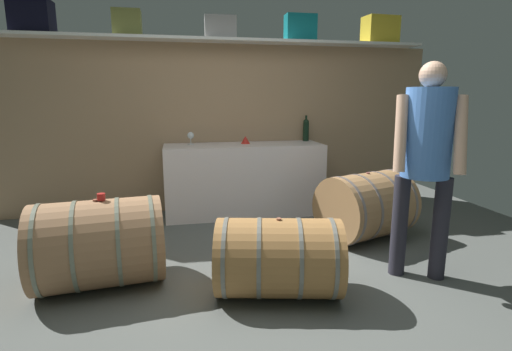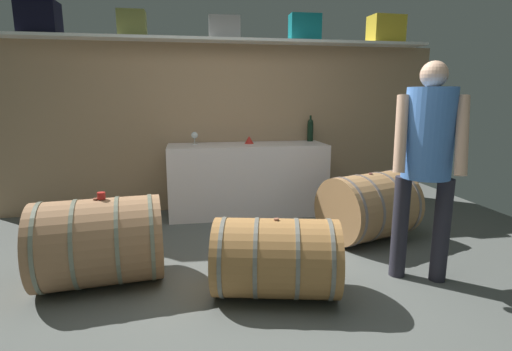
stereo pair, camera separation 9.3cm
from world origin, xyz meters
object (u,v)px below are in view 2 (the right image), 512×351
Objects in this scene: toolcase_olive at (132,24)px; wine_barrel_near at (99,242)px; wine_barrel_flank at (369,207)px; winemaker_pouring at (428,150)px; wine_bottle_dark at (310,130)px; red_funnel at (249,140)px; wine_barrel_far at (276,258)px; toolcase_grey at (224,28)px; wine_glass at (194,136)px; toolcase_black at (39,18)px; work_cabinet at (248,179)px; tasting_cup at (101,196)px; toolcase_yellow at (386,30)px; toolcase_teal at (305,28)px.

toolcase_olive reaches higher than wine_barrel_near.
wine_barrel_flank is 0.61× the size of winemaker_pouring.
red_funnel is at bearing -170.36° from wine_bottle_dark.
wine_barrel_flank is (1.16, 0.94, 0.05)m from wine_barrel_far.
toolcase_grey is at bearing 115.56° from wine_barrel_flank.
wine_glass is at bearing -7.73° from toolcase_olive.
toolcase_black reaches higher than wine_glass.
work_cabinet reaches higher than wine_barrel_flank.
wine_bottle_dark is 2.94m from wine_barrel_near.
red_funnel is at bearing 65.95° from work_cabinet.
wine_glass is 2.30m from wine_barrel_far.
toolcase_black is at bearing 176.60° from red_funnel.
toolcase_olive is 2.19m from work_cabinet.
red_funnel is at bearing -0.55° from toolcase_black.
tasting_cup is at bearing -129.66° from work_cabinet.
wine_barrel_far is at bearing -18.48° from tasting_cup.
toolcase_olive is at bearing 131.55° from wine_barrel_flank.
toolcase_yellow is 2.72m from wine_glass.
toolcase_yellow is 7.12× the size of tasting_cup.
wine_bottle_dark reaches higher than red_funnel.
wine_glass is at bearing 59.51° from wine_barrel_near.
wine_barrel_flank is at bearing -122.53° from toolcase_yellow.
red_funnel is (2.25, -0.13, -1.33)m from toolcase_black.
toolcase_olive is at bearing -179.02° from toolcase_teal.
toolcase_grey is at bearing -179.81° from wine_bottle_dark.
toolcase_teal is at bearing 2.84° from toolcase_black.
toolcase_olive is 0.84× the size of toolcase_grey.
toolcase_black is at bearing -7.23° from winemaker_pouring.
wine_glass is 1.89m from tasting_cup.
wine_glass is at bearing 67.37° from tasting_cup.
winemaker_pouring is at bearing -8.07° from tasting_cup.
winemaker_pouring reaches higher than red_funnel.
wine_glass reaches higher than wine_barrel_near.
toolcase_black is 2.54m from tasting_cup.
toolcase_grey is 2.02m from toolcase_yellow.
red_funnel is at bearing -37.11° from winemaker_pouring.
work_cabinet is 1.13× the size of winemaker_pouring.
red_funnel is 0.07× the size of winemaker_pouring.
tasting_cup is at bearing -61.21° from toolcase_black.
tasting_cup is (-1.34, -1.61, 0.27)m from work_cabinet.
wine_bottle_dark is at bearing 177.06° from toolcase_yellow.
wine_barrel_far is at bearing -160.20° from wine_barrel_flank.
toolcase_teal is at bearing 10.76° from red_funnel.
toolcase_olive is 1.84m from red_funnel.
toolcase_black is 3.63m from wine_barrel_far.
toolcase_grey is 0.22× the size of winemaker_pouring.
tasting_cup is 0.03× the size of winemaker_pouring.
wine_glass is 0.15× the size of wine_barrel_flank.
toolcase_teal is 3.15m from tasting_cup.
toolcase_yellow is 3.50m from wine_barrel_far.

